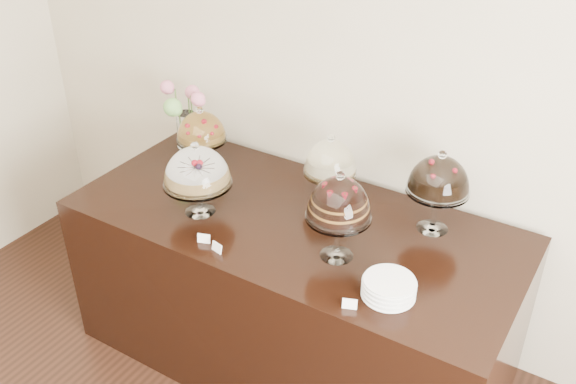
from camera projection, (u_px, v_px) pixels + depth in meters
The scene contains 12 objects.
wall_back at pixel (405, 78), 3.06m from camera, with size 5.00×0.04×3.00m, color beige.
display_counter at pixel (293, 291), 3.33m from camera, with size 2.20×1.00×0.90m, color black.
cake_stand_sugar_sponge at pixel (197, 170), 3.04m from camera, with size 0.33×0.33×0.38m.
cake_stand_choco_layer at pixel (339, 202), 2.71m from camera, with size 0.29×0.29×0.43m.
cake_stand_cheesecake at pixel (330, 160), 3.14m from camera, with size 0.27×0.27×0.37m.
cake_stand_dark_choco at pixel (439, 178), 2.89m from camera, with size 0.29×0.29×0.41m.
cake_stand_fruit_tart at pixel (201, 129), 3.49m from camera, with size 0.28×0.28×0.33m.
flower_vase at pixel (184, 114), 3.63m from camera, with size 0.32×0.27×0.38m.
plate_stack at pixel (389, 288), 2.60m from camera, with size 0.22×0.22×0.08m.
price_card_left at pixel (204, 238), 2.92m from camera, with size 0.06×0.01×0.04m, color white.
price_card_right at pixel (350, 304), 2.55m from camera, with size 0.06×0.01×0.04m, color white.
price_card_extra at pixel (217, 247), 2.87m from camera, with size 0.06×0.01×0.04m, color white.
Camera 1 is at (1.05, 0.25, 2.63)m, focal length 40.00 mm.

